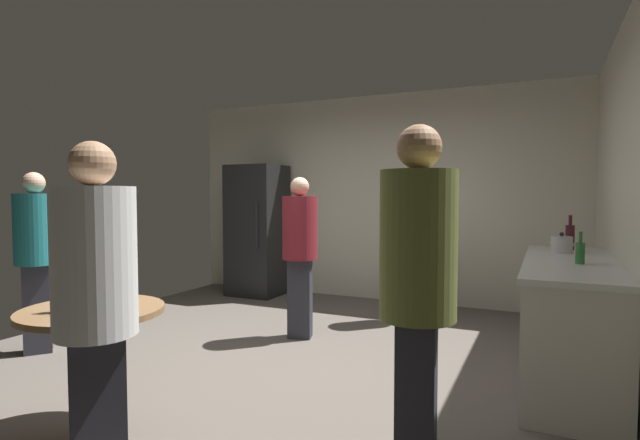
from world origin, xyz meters
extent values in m
cube|color=#5B544C|center=(0.00, 0.00, -0.05)|extent=(5.20, 5.20, 0.10)
cube|color=beige|center=(0.00, 2.63, 1.35)|extent=(5.32, 0.06, 2.70)
cube|color=beige|center=(2.63, 0.00, 1.35)|extent=(0.06, 5.20, 2.70)
cube|color=black|center=(-1.54, 2.20, 0.90)|extent=(0.70, 0.65, 1.80)
cube|color=#262628|center=(-1.33, 1.86, 0.99)|extent=(0.03, 0.03, 0.60)
cube|color=beige|center=(2.28, 0.55, 0.43)|extent=(0.60, 2.07, 0.86)
cube|color=silver|center=(2.28, 0.55, 0.88)|extent=(0.64, 2.11, 0.04)
cylinder|color=#B2B2B7|center=(2.23, 1.02, 0.97)|extent=(0.17, 0.17, 0.14)
sphere|color=black|center=(2.23, 1.02, 1.06)|extent=(0.04, 0.04, 0.04)
cone|color=#B2B2B7|center=(2.35, 1.02, 0.98)|extent=(0.09, 0.04, 0.06)
cylinder|color=#3F141E|center=(2.30, 1.33, 1.01)|extent=(0.08, 0.08, 0.22)
cylinder|color=#3F141E|center=(2.30, 1.33, 1.17)|extent=(0.03, 0.03, 0.09)
cylinder|color=#26662D|center=(2.33, 0.35, 0.98)|extent=(0.06, 0.06, 0.15)
cylinder|color=#26662D|center=(2.33, 0.35, 1.09)|extent=(0.02, 0.02, 0.08)
cylinder|color=olive|center=(-0.26, -1.58, 0.35)|extent=(0.10, 0.10, 0.70)
cylinder|color=olive|center=(-0.26, -1.58, 0.72)|extent=(0.80, 0.80, 0.03)
cylinder|color=#8C5919|center=(-0.34, -1.73, 0.81)|extent=(0.06, 0.06, 0.15)
cylinder|color=#8C5919|center=(-0.34, -1.73, 0.93)|extent=(0.02, 0.02, 0.08)
cylinder|color=#593314|center=(-0.24, -1.70, 0.81)|extent=(0.06, 0.06, 0.15)
cylinder|color=#593314|center=(-0.24, -1.70, 0.93)|extent=(0.02, 0.02, 0.08)
cylinder|color=#26662D|center=(-0.28, -1.42, 0.81)|extent=(0.06, 0.06, 0.15)
cylinder|color=#26662D|center=(-0.28, -1.42, 0.93)|extent=(0.02, 0.02, 0.08)
cylinder|color=white|center=(-0.23, -1.49, 0.79)|extent=(0.08, 0.08, 0.11)
cube|color=#2D2D38|center=(-0.05, 0.61, 0.38)|extent=(0.26, 0.22, 0.77)
cylinder|color=maroon|center=(-0.05, 0.61, 1.07)|extent=(0.42, 0.42, 0.61)
sphere|color=#D8AD8C|center=(-0.05, 0.61, 1.47)|extent=(0.18, 0.18, 0.18)
cube|color=#2D2D38|center=(0.78, 1.70, 0.41)|extent=(0.28, 0.27, 0.81)
cylinder|color=gray|center=(0.78, 1.70, 1.13)|extent=(0.48, 0.48, 0.64)
sphere|color=tan|center=(0.78, 1.70, 1.55)|extent=(0.19, 0.19, 0.19)
cube|color=#2D2D38|center=(-1.93, -0.77, 0.39)|extent=(0.27, 0.28, 0.78)
cylinder|color=#1E727A|center=(-1.93, -0.77, 1.09)|extent=(0.48, 0.48, 0.62)
sphere|color=#D8AD8C|center=(-1.93, -0.77, 1.49)|extent=(0.19, 0.19, 0.19)
cube|color=#2D2D38|center=(0.39, -2.10, 0.40)|extent=(0.27, 0.28, 0.80)
cylinder|color=white|center=(0.39, -2.10, 1.11)|extent=(0.48, 0.48, 0.63)
sphere|color=tan|center=(0.39, -2.10, 1.52)|extent=(0.19, 0.19, 0.19)
cube|color=#2D2D38|center=(1.60, -1.41, 0.42)|extent=(0.20, 0.24, 0.84)
cylinder|color=olive|center=(1.60, -1.41, 1.17)|extent=(0.38, 0.38, 0.66)
sphere|color=tan|center=(1.60, -1.41, 1.60)|extent=(0.20, 0.20, 0.20)
camera|label=1|loc=(2.11, -3.53, 1.39)|focal=27.19mm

